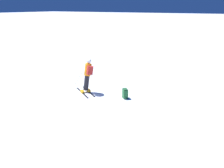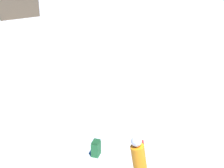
{
  "view_description": "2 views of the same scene",
  "coord_description": "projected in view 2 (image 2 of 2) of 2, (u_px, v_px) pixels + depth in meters",
  "views": [
    {
      "loc": [
        7.76,
        6.75,
        4.35
      ],
      "look_at": [
        -1.06,
        1.57,
        0.7
      ],
      "focal_mm": 35.0,
      "sensor_mm": 36.0,
      "label": 1
    },
    {
      "loc": [
        -4.93,
        -6.26,
        6.67
      ],
      "look_at": [
        0.18,
        4.08,
        1.25
      ],
      "focal_mm": 60.0,
      "sensor_mm": 36.0,
      "label": 2
    }
  ],
  "objects": [
    {
      "name": "spare_backpack",
      "position": [
        96.0,
        148.0,
        11.06
      ],
      "size": [
        0.37,
        0.37,
        0.5
      ],
      "rotation": [
        0.0,
        0.0,
        3.95
      ],
      "color": "#236633",
      "rests_on": "ground"
    },
    {
      "name": "skier",
      "position": [
        140.0,
        164.0,
        9.14
      ],
      "size": [
        1.48,
        1.69,
        1.84
      ],
      "rotation": [
        0.0,
        0.0,
        -0.56
      ],
      "color": "black",
      "rests_on": "ground"
    }
  ]
}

